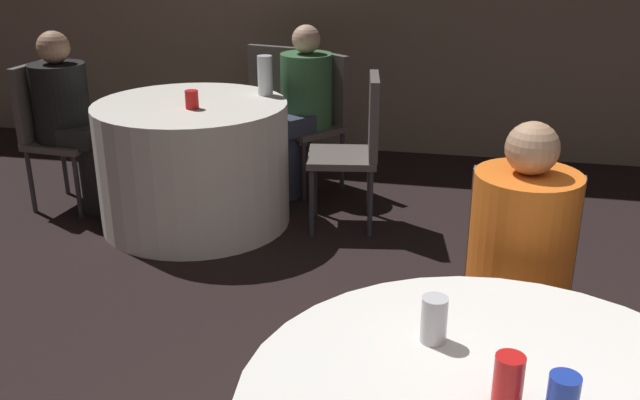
{
  "coord_description": "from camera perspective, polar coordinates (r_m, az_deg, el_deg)",
  "views": [
    {
      "loc": [
        -0.34,
        -1.37,
        1.73
      ],
      "look_at": [
        -0.8,
        0.84,
        0.84
      ],
      "focal_mm": 40.0,
      "sensor_mm": 36.0,
      "label": 1
    }
  ],
  "objects": [
    {
      "name": "soda_can_red",
      "position": [
        1.63,
        14.83,
        -13.8
      ],
      "size": [
        0.07,
        0.07,
        0.12
      ],
      "color": "red",
      "rests_on": "table_near"
    },
    {
      "name": "person_orange_shirt",
      "position": [
        2.48,
        15.44,
        -6.87
      ],
      "size": [
        0.36,
        0.51,
        1.14
      ],
      "rotation": [
        0.0,
        0.0,
        -3.23
      ],
      "color": "#4C4238",
      "rests_on": "ground_plane"
    },
    {
      "name": "cup_far",
      "position": [
        4.09,
        -10.22,
        7.92
      ],
      "size": [
        0.07,
        0.07,
        0.1
      ],
      "color": "red",
      "rests_on": "table_far"
    },
    {
      "name": "chair_far_east",
      "position": [
        4.18,
        3.1,
        4.9
      ],
      "size": [
        0.46,
        0.46,
        0.91
      ],
      "rotation": [
        0.0,
        0.0,
        -4.56
      ],
      "color": "#59514C",
      "rests_on": "ground_plane"
    },
    {
      "name": "table_far",
      "position": [
        4.34,
        -10.05,
        2.86
      ],
      "size": [
        1.13,
        1.13,
        0.74
      ],
      "color": "white",
      "rests_on": "ground_plane"
    },
    {
      "name": "person_black_shirt",
      "position": [
        4.7,
        -19.17,
        5.97
      ],
      "size": [
        0.51,
        0.36,
        1.12
      ],
      "rotation": [
        0.0,
        0.0,
        -1.67
      ],
      "color": "#282828",
      "rests_on": "ground_plane"
    },
    {
      "name": "chair_near_north",
      "position": [
        2.65,
        15.51,
        -6.04
      ],
      "size": [
        0.43,
        0.44,
        0.91
      ],
      "rotation": [
        0.0,
        0.0,
        -3.23
      ],
      "color": "#59514C",
      "rests_on": "ground_plane"
    },
    {
      "name": "chair_far_north",
      "position": [
        5.1,
        -4.14,
        7.93
      ],
      "size": [
        0.47,
        0.48,
        0.91
      ],
      "rotation": [
        0.0,
        0.0,
        -3.35
      ],
      "color": "#59514C",
      "rests_on": "ground_plane"
    },
    {
      "name": "chair_far_west",
      "position": [
        4.81,
        -20.73,
        5.74
      ],
      "size": [
        0.44,
        0.44,
        0.91
      ],
      "rotation": [
        0.0,
        0.0,
        -1.67
      ],
      "color": "#59514C",
      "rests_on": "ground_plane"
    },
    {
      "name": "chair_far_northeast",
      "position": [
        4.84,
        -0.2,
        7.25
      ],
      "size": [
        0.56,
        0.56,
        0.91
      ],
      "rotation": [
        0.0,
        0.0,
        -3.79
      ],
      "color": "#59514C",
      "rests_on": "ground_plane"
    },
    {
      "name": "bottle_far",
      "position": [
        4.36,
        -4.42,
        9.91
      ],
      "size": [
        0.09,
        0.09,
        0.24
      ],
      "color": "silver",
      "rests_on": "table_far"
    },
    {
      "name": "soda_can_silver",
      "position": [
        1.82,
        9.11,
        -9.42
      ],
      "size": [
        0.07,
        0.07,
        0.12
      ],
      "color": "silver",
      "rests_on": "table_near"
    },
    {
      "name": "person_green_jacket",
      "position": [
        4.73,
        -1.73,
        7.21
      ],
      "size": [
        0.46,
        0.48,
        1.11
      ],
      "rotation": [
        0.0,
        0.0,
        -3.79
      ],
      "color": "#33384C",
      "rests_on": "ground_plane"
    }
  ]
}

